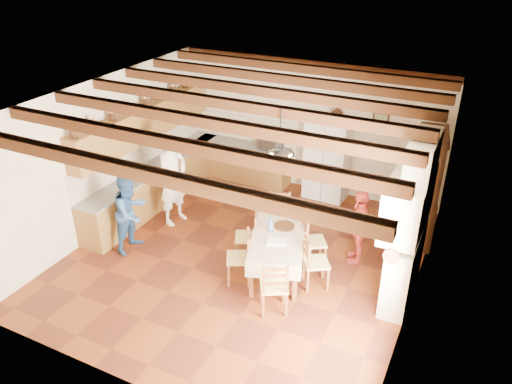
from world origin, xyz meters
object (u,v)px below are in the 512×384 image
(dining_table, at_px, (278,239))
(chair_end_near, at_px, (274,285))
(person_woman_blue, at_px, (131,212))
(hutch, at_px, (425,188))
(chair_end_far, at_px, (279,217))
(chair_left_far, at_px, (246,236))
(chair_right_near, at_px, (316,261))
(refrigerator, at_px, (329,158))
(person_woman_red, at_px, (359,226))
(person_man, at_px, (173,179))
(microwave, at_px, (270,144))
(chair_left_near, at_px, (238,257))
(chair_right_far, at_px, (314,241))

(dining_table, xyz_separation_m, chair_end_near, (0.37, -0.96, -0.19))
(person_woman_blue, bearing_deg, hutch, -57.44)
(chair_end_near, bearing_deg, chair_end_far, -98.02)
(chair_left_far, xyz_separation_m, chair_right_near, (1.40, -0.18, 0.00))
(refrigerator, height_order, dining_table, refrigerator)
(person_woman_red, bearing_deg, person_man, -97.84)
(person_woman_blue, bearing_deg, dining_table, -76.76)
(person_woman_red, bearing_deg, microwave, -140.11)
(hutch, relative_size, chair_left_near, 2.26)
(chair_end_far, relative_size, person_woman_red, 0.67)
(chair_left_near, height_order, chair_end_near, same)
(dining_table, height_order, chair_end_far, chair_end_far)
(chair_left_far, xyz_separation_m, chair_end_near, (1.03, -1.07, 0.00))
(person_woman_red, height_order, microwave, person_woman_red)
(hutch, relative_size, microwave, 4.20)
(refrigerator, relative_size, microwave, 3.56)
(chair_left_near, bearing_deg, microwave, 168.59)
(chair_end_far, height_order, microwave, microwave)
(chair_left_near, relative_size, person_man, 0.49)
(hutch, bearing_deg, chair_left_near, -140.21)
(chair_right_near, height_order, microwave, microwave)
(person_woman_blue, bearing_deg, chair_end_near, -95.60)
(refrigerator, relative_size, person_woman_red, 1.28)
(refrigerator, relative_size, chair_left_far, 1.92)
(chair_end_near, xyz_separation_m, microwave, (-1.91, 4.01, 0.56))
(dining_table, distance_m, person_woman_blue, 2.79)
(hutch, height_order, chair_end_far, hutch)
(refrigerator, height_order, chair_end_near, refrigerator)
(person_woman_blue, distance_m, person_woman_red, 4.16)
(chair_right_far, xyz_separation_m, person_man, (-3.08, 0.16, 0.50))
(chair_end_near, height_order, chair_end_far, same)
(chair_left_near, bearing_deg, hutch, 109.83)
(person_woman_red, bearing_deg, dining_table, -63.12)
(chair_left_far, bearing_deg, chair_right_far, 83.39)
(chair_left_near, relative_size, chair_right_far, 1.00)
(chair_right_far, height_order, chair_end_far, same)
(chair_left_far, height_order, chair_end_far, same)
(person_woman_red, bearing_deg, chair_left_far, -77.64)
(refrigerator, bearing_deg, microwave, -173.99)
(chair_left_far, relative_size, person_man, 0.49)
(refrigerator, height_order, chair_right_far, refrigerator)
(chair_end_far, distance_m, person_woman_red, 1.58)
(chair_end_far, bearing_deg, hutch, 7.20)
(chair_left_near, bearing_deg, person_woman_blue, -118.22)
(refrigerator, relative_size, hutch, 0.85)
(chair_left_near, bearing_deg, chair_right_far, 108.75)
(chair_left_far, height_order, chair_right_near, same)
(hutch, xyz_separation_m, dining_table, (-2.03, -2.24, -0.42))
(refrigerator, xyz_separation_m, chair_right_far, (0.65, -2.65, -0.44))
(chair_end_far, bearing_deg, person_woman_blue, -167.74)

